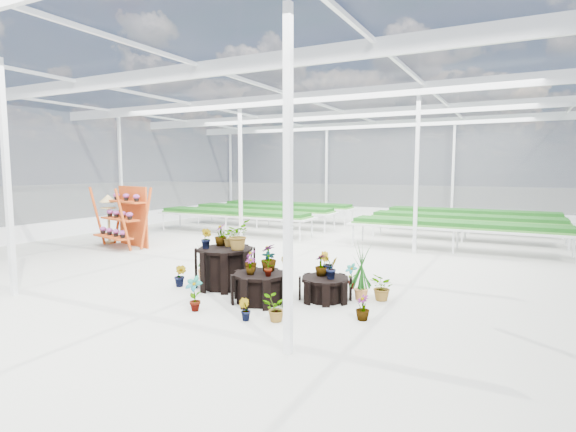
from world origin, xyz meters
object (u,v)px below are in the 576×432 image
at_px(plinth_tall, 225,268).
at_px(bird_table, 109,219).
at_px(plinth_mid, 260,288).
at_px(shelf_rack, 121,217).
at_px(plinth_low, 325,289).

xyz_separation_m(plinth_tall, bird_table, (-6.59, 2.76, 0.40)).
xyz_separation_m(plinth_mid, shelf_rack, (-6.85, 3.02, 0.68)).
bearing_deg(plinth_mid, shelf_rack, 156.18).
xyz_separation_m(plinth_tall, plinth_mid, (1.20, -0.60, -0.14)).
distance_m(plinth_tall, plinth_low, 2.21).
relative_size(shelf_rack, bird_table, 1.17).
height_order(plinth_tall, bird_table, bird_table).
xyz_separation_m(plinth_low, bird_table, (-8.79, 2.66, 0.60)).
bearing_deg(plinth_low, plinth_mid, -145.01).
relative_size(plinth_low, shelf_rack, 0.50).
xyz_separation_m(plinth_mid, plinth_low, (1.00, 0.70, -0.06)).
xyz_separation_m(plinth_tall, shelf_rack, (-5.65, 2.42, 0.54)).
relative_size(plinth_tall, plinth_mid, 1.16).
height_order(shelf_rack, bird_table, shelf_rack).
xyz_separation_m(shelf_rack, bird_table, (-0.94, 0.33, -0.14)).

